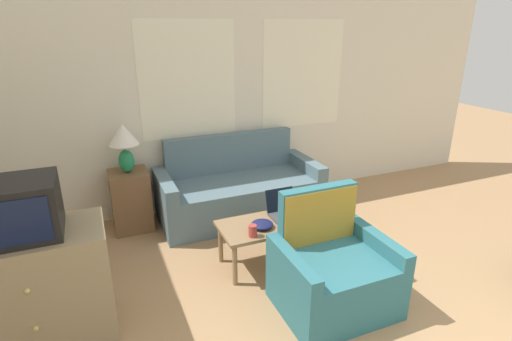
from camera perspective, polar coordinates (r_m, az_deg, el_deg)
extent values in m
cube|color=silver|center=(4.96, -0.17, 10.39)|extent=(6.88, 0.05, 2.60)
cube|color=white|center=(4.64, -9.69, 12.56)|extent=(1.10, 0.01, 1.30)
cube|color=white|center=(5.18, 6.74, 13.47)|extent=(1.10, 0.01, 1.30)
cube|color=slate|center=(4.69, -2.25, -3.94)|extent=(1.58, 0.82, 0.45)
cube|color=slate|center=(4.91, -3.74, 0.08)|extent=(1.58, 0.12, 0.92)
cube|color=slate|center=(4.46, -12.67, -4.73)|extent=(0.14, 0.82, 0.60)
cube|color=slate|center=(5.01, 6.98, -1.57)|extent=(0.14, 0.82, 0.60)
cube|color=#2D6B75|center=(3.33, 11.18, -15.46)|extent=(0.68, 0.72, 0.45)
cube|color=#2D6B75|center=(3.42, 8.58, -9.52)|extent=(0.68, 0.10, 0.93)
cube|color=#2D6B75|center=(3.13, 5.08, -16.42)|extent=(0.10, 0.72, 0.57)
cube|color=#2D6B75|center=(3.50, 16.68, -12.86)|extent=(0.10, 0.72, 0.57)
cube|color=#A87F28|center=(3.32, 9.17, -8.27)|extent=(0.66, 0.01, 0.67)
cube|color=#998460|center=(3.28, -28.89, -14.46)|extent=(0.99, 0.54, 0.84)
sphere|color=tan|center=(2.96, -29.87, -14.69)|extent=(0.04, 0.04, 0.04)
sphere|color=tan|center=(3.12, -28.90, -19.15)|extent=(0.04, 0.04, 0.04)
cube|color=black|center=(3.00, -30.83, -4.75)|extent=(0.49, 0.43, 0.38)
cube|color=#0F1938|center=(2.81, -31.33, -6.52)|extent=(0.40, 0.01, 0.30)
cube|color=brown|center=(4.59, -17.42, -4.10)|extent=(0.40, 0.40, 0.66)
ellipsoid|color=#1E8451|center=(4.43, -18.03, 1.28)|extent=(0.16, 0.16, 0.25)
cylinder|color=tan|center=(4.38, -18.24, 3.18)|extent=(0.02, 0.02, 0.06)
cone|color=white|center=(4.35, -18.44, 4.91)|extent=(0.31, 0.31, 0.21)
cube|color=#8E704C|center=(3.74, 2.84, -7.51)|extent=(1.06, 0.49, 0.03)
cylinder|color=#8E704C|center=(3.53, -3.04, -13.33)|extent=(0.04, 0.04, 0.39)
cylinder|color=#8E704C|center=(3.91, 10.52, -10.10)|extent=(0.04, 0.04, 0.39)
cylinder|color=#8E704C|center=(3.85, -5.08, -10.31)|extent=(0.04, 0.04, 0.39)
cylinder|color=#8E704C|center=(4.20, 7.59, -7.67)|extent=(0.04, 0.04, 0.39)
cube|color=#47474C|center=(3.81, 4.32, -6.56)|extent=(0.29, 0.22, 0.02)
cube|color=black|center=(3.87, 3.43, -4.17)|extent=(0.29, 0.07, 0.22)
cylinder|color=#B23D38|center=(3.47, -0.47, -8.61)|extent=(0.07, 0.07, 0.11)
ellipsoid|color=#191E4C|center=(3.62, 0.89, -7.71)|extent=(0.20, 0.20, 0.06)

